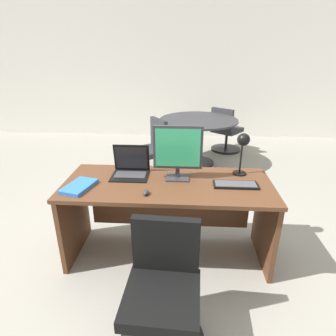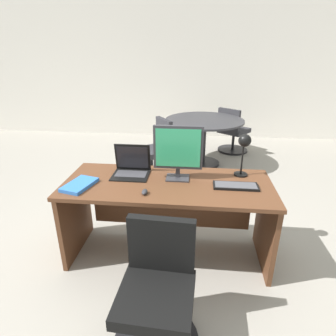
% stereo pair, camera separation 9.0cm
% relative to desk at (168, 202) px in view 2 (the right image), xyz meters
% --- Properties ---
extents(ground, '(12.00, 12.00, 0.00)m').
position_rel_desk_xyz_m(ground, '(0.00, 1.45, -0.53)').
color(ground, gray).
extents(back_wall, '(10.00, 0.10, 2.80)m').
position_rel_desk_xyz_m(back_wall, '(0.00, 4.09, 0.87)').
color(back_wall, silver).
rests_on(back_wall, ground).
extents(desk, '(1.78, 0.74, 0.75)m').
position_rel_desk_xyz_m(desk, '(0.00, 0.00, 0.00)').
color(desk, '#56331E').
rests_on(desk, ground).
extents(monitor, '(0.42, 0.16, 0.47)m').
position_rel_desk_xyz_m(monitor, '(0.08, 0.04, 0.49)').
color(monitor, '#2D2D33').
rests_on(monitor, desk).
extents(laptop, '(0.33, 0.27, 0.26)m').
position_rel_desk_xyz_m(laptop, '(-0.35, 0.12, 0.30)').
color(laptop, black).
rests_on(laptop, desk).
extents(keyboard, '(0.37, 0.14, 0.02)m').
position_rel_desk_xyz_m(keyboard, '(0.57, -0.08, 0.23)').
color(keyboard, black).
rests_on(keyboard, desk).
extents(mouse, '(0.05, 0.08, 0.04)m').
position_rel_desk_xyz_m(mouse, '(-0.16, -0.28, 0.24)').
color(mouse, '#2D2D33').
rests_on(mouse, desk).
extents(desk_lamp, '(0.12, 0.14, 0.39)m').
position_rel_desk_xyz_m(desk_lamp, '(0.64, 0.15, 0.51)').
color(desk_lamp, black).
rests_on(desk_lamp, desk).
extents(book, '(0.25, 0.34, 0.03)m').
position_rel_desk_xyz_m(book, '(-0.72, -0.20, 0.24)').
color(book, blue).
rests_on(book, desk).
extents(office_chair, '(0.56, 0.56, 0.83)m').
position_rel_desk_xyz_m(office_chair, '(0.02, -0.90, -0.19)').
color(office_chair, black).
rests_on(office_chair, ground).
extents(meeting_table, '(1.26, 1.26, 0.77)m').
position_rel_desk_xyz_m(meeting_table, '(0.35, 2.30, 0.05)').
color(meeting_table, black).
rests_on(meeting_table, ground).
extents(meeting_chair_near, '(0.65, 0.65, 0.84)m').
position_rel_desk_xyz_m(meeting_chair_near, '(0.90, 3.01, -0.19)').
color(meeting_chair_near, black).
rests_on(meeting_chair_near, ground).
extents(meeting_chair_far, '(0.65, 0.64, 0.86)m').
position_rel_desk_xyz_m(meeting_chair_far, '(-0.39, 1.81, -0.19)').
color(meeting_chair_far, black).
rests_on(meeting_chair_far, ground).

